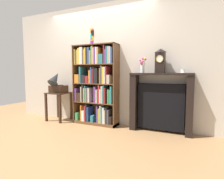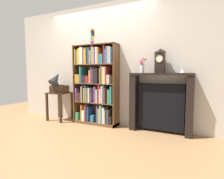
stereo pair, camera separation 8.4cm
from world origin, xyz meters
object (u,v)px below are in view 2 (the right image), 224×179
at_px(mantel_clock, 160,61).
at_px(side_table_left, 60,100).
at_px(flower_vase, 142,66).
at_px(bookshelf, 96,85).
at_px(cup_stack, 92,37).
at_px(gramophone, 58,84).
at_px(fireplace_mantel, 160,104).
at_px(teacup_with_saucer, 183,71).

bearing_deg(mantel_clock, side_table_left, -177.59).
height_order(side_table_left, flower_vase, flower_vase).
xyz_separation_m(mantel_clock, flower_vase, (-0.33, -0.00, -0.09)).
distance_m(bookshelf, flower_vase, 1.10).
bearing_deg(side_table_left, bookshelf, 4.32).
bearing_deg(cup_stack, gramophone, -173.58).
height_order(gramophone, fireplace_mantel, gramophone).
height_order(cup_stack, flower_vase, cup_stack).
bearing_deg(bookshelf, mantel_clock, 1.07).
bearing_deg(mantel_clock, fireplace_mantel, 50.40).
bearing_deg(side_table_left, fireplace_mantel, 3.00).
xyz_separation_m(cup_stack, gramophone, (-0.90, -0.10, -1.01)).
bearing_deg(teacup_with_saucer, mantel_clock, -179.71).
bearing_deg(gramophone, bookshelf, 7.14).
relative_size(gramophone, flower_vase, 1.77).
relative_size(mantel_clock, teacup_with_saucer, 3.50).
height_order(fireplace_mantel, flower_vase, flower_vase).
xyz_separation_m(fireplace_mantel, mantel_clock, (-0.02, -0.02, 0.79)).
relative_size(cup_stack, side_table_left, 0.49).
bearing_deg(side_table_left, gramophone, -90.00).
relative_size(cup_stack, fireplace_mantel, 0.29).
relative_size(gramophone, mantel_clock, 1.18).
height_order(bookshelf, teacup_with_saucer, bookshelf).
distance_m(bookshelf, gramophone, 0.96).
height_order(bookshelf, cup_stack, cup_stack).
xyz_separation_m(bookshelf, cup_stack, (-0.06, -0.02, 1.02)).
bearing_deg(flower_vase, mantel_clock, 0.44).
xyz_separation_m(bookshelf, teacup_with_saucer, (1.75, 0.03, 0.29)).
bearing_deg(teacup_with_saucer, flower_vase, -179.64).
xyz_separation_m(side_table_left, flower_vase, (1.98, 0.09, 0.76)).
relative_size(fireplace_mantel, teacup_with_saucer, 9.03).
relative_size(bookshelf, gramophone, 3.29).
xyz_separation_m(gramophone, fireplace_mantel, (2.33, 0.17, -0.31)).
distance_m(cup_stack, gramophone, 1.36).
bearing_deg(mantel_clock, teacup_with_saucer, 0.29).
distance_m(side_table_left, mantel_clock, 2.47).
bearing_deg(teacup_with_saucer, side_table_left, -177.90).
xyz_separation_m(bookshelf, fireplace_mantel, (1.38, 0.05, -0.30)).
xyz_separation_m(mantel_clock, teacup_with_saucer, (0.40, 0.00, -0.19)).
xyz_separation_m(bookshelf, gramophone, (-0.96, -0.12, 0.01)).
relative_size(cup_stack, teacup_with_saucer, 2.58).
xyz_separation_m(gramophone, flower_vase, (1.98, 0.14, 0.39)).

